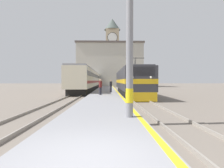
{
  "coord_description": "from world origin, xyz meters",
  "views": [
    {
      "loc": [
        0.35,
        -3.34,
        1.89
      ],
      "look_at": [
        1.06,
        28.36,
        1.32
      ],
      "focal_mm": 28.0,
      "sensor_mm": 36.0,
      "label": 1
    }
  ],
  "objects_px": {
    "person_on_platform": "(100,87)",
    "second_waiting_passenger": "(111,86)",
    "locomotive_train": "(130,82)",
    "catenary_mast": "(131,21)",
    "passenger_train": "(92,80)",
    "clock_tower": "(112,50)"
  },
  "relations": [
    {
      "from": "person_on_platform",
      "to": "second_waiting_passenger",
      "type": "xyz_separation_m",
      "value": [
        1.2,
        4.29,
        -0.04
      ]
    },
    {
      "from": "locomotive_train",
      "to": "catenary_mast",
      "type": "xyz_separation_m",
      "value": [
        -1.96,
        -15.46,
        2.63
      ]
    },
    {
      "from": "passenger_train",
      "to": "person_on_platform",
      "type": "bearing_deg",
      "value": -82.63
    },
    {
      "from": "locomotive_train",
      "to": "clock_tower",
      "type": "bearing_deg",
      "value": 91.92
    },
    {
      "from": "person_on_platform",
      "to": "clock_tower",
      "type": "distance_m",
      "value": 46.54
    },
    {
      "from": "person_on_platform",
      "to": "clock_tower",
      "type": "xyz_separation_m",
      "value": [
        2.37,
        44.93,
        11.93
      ]
    },
    {
      "from": "person_on_platform",
      "to": "clock_tower",
      "type": "height_order",
      "value": "clock_tower"
    },
    {
      "from": "clock_tower",
      "to": "second_waiting_passenger",
      "type": "bearing_deg",
      "value": -91.65
    },
    {
      "from": "locomotive_train",
      "to": "clock_tower",
      "type": "distance_m",
      "value": 42.76
    },
    {
      "from": "second_waiting_passenger",
      "to": "passenger_train",
      "type": "bearing_deg",
      "value": 102.36
    },
    {
      "from": "locomotive_train",
      "to": "second_waiting_passenger",
      "type": "relative_size",
      "value": 9.5
    },
    {
      "from": "passenger_train",
      "to": "person_on_platform",
      "type": "xyz_separation_m",
      "value": [
        3.07,
        -23.78,
        -0.83
      ]
    },
    {
      "from": "passenger_train",
      "to": "clock_tower",
      "type": "relative_size",
      "value": 1.84
    },
    {
      "from": "passenger_train",
      "to": "second_waiting_passenger",
      "type": "distance_m",
      "value": 19.97
    },
    {
      "from": "catenary_mast",
      "to": "person_on_platform",
      "type": "bearing_deg",
      "value": 98.66
    },
    {
      "from": "passenger_train",
      "to": "second_waiting_passenger",
      "type": "xyz_separation_m",
      "value": [
        4.27,
        -19.49,
        -0.87
      ]
    },
    {
      "from": "locomotive_train",
      "to": "passenger_train",
      "type": "height_order",
      "value": "locomotive_train"
    },
    {
      "from": "person_on_platform",
      "to": "catenary_mast",
      "type": "bearing_deg",
      "value": -81.34
    },
    {
      "from": "locomotive_train",
      "to": "clock_tower",
      "type": "xyz_separation_m",
      "value": [
        -1.38,
        41.18,
        11.44
      ]
    },
    {
      "from": "catenary_mast",
      "to": "second_waiting_passenger",
      "type": "bearing_deg",
      "value": 92.1
    },
    {
      "from": "passenger_train",
      "to": "second_waiting_passenger",
      "type": "relative_size",
      "value": 27.6
    },
    {
      "from": "catenary_mast",
      "to": "clock_tower",
      "type": "bearing_deg",
      "value": 89.41
    }
  ]
}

